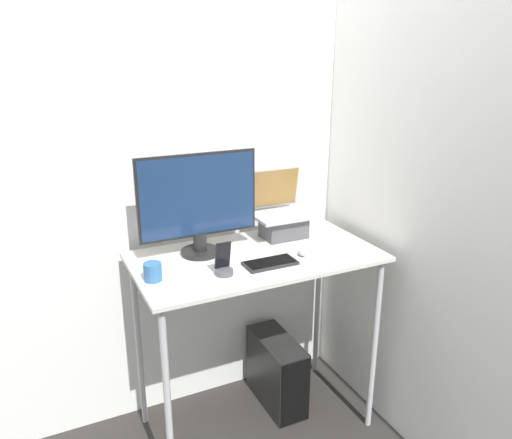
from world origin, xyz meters
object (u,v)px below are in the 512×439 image
at_px(laptop, 282,219).
at_px(cell_phone, 224,266).
at_px(keyboard, 270,263).
at_px(computer_tower, 277,371).
at_px(mouse, 302,253).
at_px(monitor, 199,205).

distance_m(laptop, cell_phone, 0.56).
distance_m(laptop, keyboard, 0.39).
height_order(cell_phone, computer_tower, cell_phone).
bearing_deg(keyboard, computer_tower, 54.27).
xyz_separation_m(mouse, cell_phone, (-0.42, -0.03, 0.03)).
bearing_deg(laptop, mouse, -98.90).
relative_size(cell_phone, computer_tower, 0.35).
distance_m(cell_phone, computer_tower, 0.95).
bearing_deg(monitor, keyboard, -47.00).
height_order(mouse, cell_phone, cell_phone).
bearing_deg(mouse, cell_phone, -175.35).
xyz_separation_m(monitor, keyboard, (0.25, -0.26, -0.24)).
bearing_deg(cell_phone, monitor, 93.05).
xyz_separation_m(laptop, monitor, (-0.47, -0.05, 0.15)).
height_order(laptop, monitor, monitor).
xyz_separation_m(keyboard, mouse, (0.18, 0.03, 0.00)).
xyz_separation_m(laptop, computer_tower, (-0.05, -0.07, -0.88)).
distance_m(mouse, computer_tower, 0.83).
bearing_deg(mouse, laptop, 81.10).
distance_m(laptop, monitor, 0.50).
bearing_deg(computer_tower, monitor, 176.97).
height_order(laptop, cell_phone, laptop).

